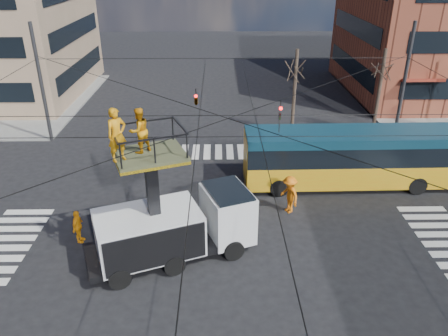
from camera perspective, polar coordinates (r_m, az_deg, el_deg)
ground at (r=20.12m, az=0.46°, el=-9.53°), size 120.00×120.00×0.00m
crosswalks at (r=20.12m, az=0.46°, el=-9.50°), size 22.40×22.40×0.02m
overhead_network at (r=18.33m, az=0.26°, el=2.18°), size 24.24×24.24×8.00m
tree_a at (r=31.15m, az=9.39°, el=12.62°), size 2.00×2.00×6.00m
tree_b at (r=32.73m, az=20.03°, el=12.07°), size 2.00×2.00×6.00m
utility_truck at (r=18.19m, az=-6.63°, el=-5.79°), size 7.36×4.65×6.96m
city_bus at (r=24.97m, az=16.14°, el=1.42°), size 11.64×2.80×3.20m
traffic_cone at (r=19.49m, az=-15.92°, el=-10.72°), size 0.36×0.36×0.72m
worker_ground at (r=20.71m, az=-18.55°, el=-7.28°), size 0.48×0.97×1.59m
flagger at (r=21.98m, az=8.53°, el=-3.44°), size 1.22×1.47×1.98m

